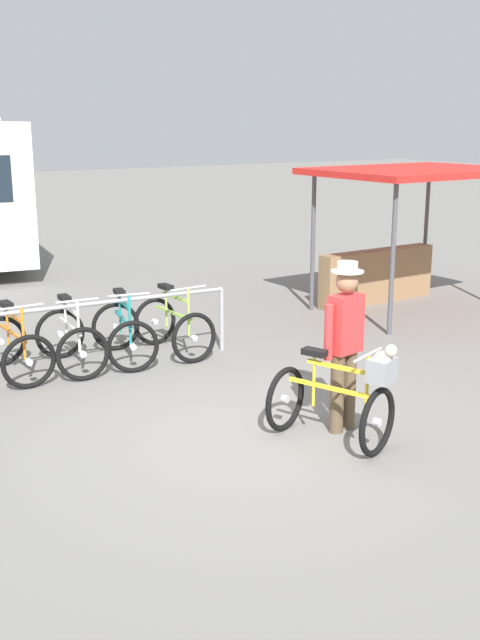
{
  "coord_description": "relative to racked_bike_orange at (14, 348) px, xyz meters",
  "views": [
    {
      "loc": [
        -3.92,
        -5.97,
        3.05
      ],
      "look_at": [
        0.26,
        0.69,
        1.0
      ],
      "focal_mm": 43.41,
      "sensor_mm": 36.0,
      "label": 1
    }
  ],
  "objects": [
    {
      "name": "ground_plane",
      "position": [
        1.48,
        -3.05,
        -0.37
      ],
      "size": [
        80.0,
        80.0,
        0.0
      ],
      "primitive_type": "plane",
      "color": "slate"
    },
    {
      "name": "bike_rack_rail",
      "position": [
        0.79,
        -0.23,
        0.32
      ],
      "size": [
        3.9,
        0.3,
        0.88
      ],
      "color": "#99999E",
      "rests_on": "ground"
    },
    {
      "name": "racked_bike_orange",
      "position": [
        0.0,
        0.0,
        0.0
      ],
      "size": [
        0.7,
        1.14,
        0.98
      ],
      "color": "black",
      "rests_on": "ground"
    },
    {
      "name": "racked_bike_white",
      "position": [
        0.7,
        -0.04,
        0.0
      ],
      "size": [
        0.74,
        1.17,
        0.98
      ],
      "color": "black",
      "rests_on": "ground"
    },
    {
      "name": "racked_bike_teal",
      "position": [
        1.4,
        -0.09,
        0.0
      ],
      "size": [
        0.87,
        1.22,
        0.98
      ],
      "color": "black",
      "rests_on": "ground"
    },
    {
      "name": "racked_bike_lime",
      "position": [
        2.1,
        -0.13,
        0.0
      ],
      "size": [
        0.72,
        1.15,
        0.98
      ],
      "color": "black",
      "rests_on": "ground"
    },
    {
      "name": "featured_bicycle",
      "position": [
        2.05,
        -3.68,
        0.12
      ],
      "size": [
        1.01,
        1.26,
        1.09
      ],
      "color": "black",
      "rests_on": "ground"
    },
    {
      "name": "person_with_featured_bike",
      "position": [
        2.31,
        -3.39,
        0.58
      ],
      "size": [
        0.52,
        0.32,
        1.72
      ],
      "color": "brown",
      "rests_on": "ground"
    },
    {
      "name": "market_stall",
      "position": [
        6.45,
        0.3,
        1.03
      ],
      "size": [
        3.16,
        2.39,
        2.3
      ],
      "color": "#4C4C51",
      "rests_on": "ground"
    }
  ]
}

